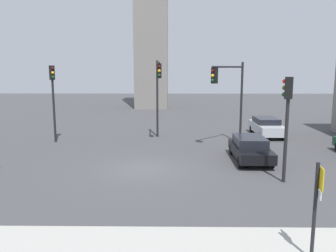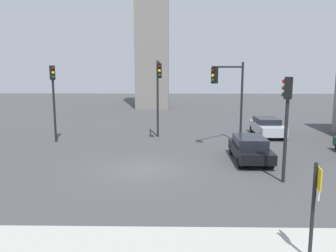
{
  "view_description": "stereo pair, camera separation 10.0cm",
  "coord_description": "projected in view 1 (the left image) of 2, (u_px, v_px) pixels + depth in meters",
  "views": [
    {
      "loc": [
        1.62,
        -17.81,
        5.36
      ],
      "look_at": [
        1.32,
        3.68,
        1.71
      ],
      "focal_mm": 37.03,
      "sensor_mm": 36.0,
      "label": 1
    },
    {
      "loc": [
        1.72,
        -17.81,
        5.36
      ],
      "look_at": [
        1.32,
        3.68,
        1.71
      ],
      "focal_mm": 37.03,
      "sensor_mm": 36.0,
      "label": 2
    }
  ],
  "objects": [
    {
      "name": "car_1",
      "position": [
        267.0,
        126.0,
        27.37
      ],
      "size": [
        1.94,
        4.43,
        1.42
      ],
      "rotation": [
        0.0,
        0.0,
        -1.55
      ],
      "color": "#ADB2B7",
      "rests_on": "ground_plane"
    },
    {
      "name": "traffic_light_4",
      "position": [
        229.0,
        87.0,
        23.26
      ],
      "size": [
        2.53,
        2.57,
        5.73
      ],
      "rotation": [
        0.0,
        0.0,
        -2.35
      ],
      "color": "black",
      "rests_on": "ground_plane"
    },
    {
      "name": "direction_sign",
      "position": [
        316.0,
        201.0,
        9.24
      ],
      "size": [
        0.17,
        0.66,
        2.75
      ],
      "rotation": [
        0.0,
        0.0,
        -0.12
      ],
      "color": "black",
      "rests_on": "ground_plane"
    },
    {
      "name": "skyline_tower",
      "position": [
        151.0,
        13.0,
        44.6
      ],
      "size": [
        4.26,
        4.26,
        24.5
      ],
      "primitive_type": "cube",
      "color": "gray",
      "rests_on": "ground_plane"
    },
    {
      "name": "traffic_light_0",
      "position": [
        158.0,
        84.0,
        25.25
      ],
      "size": [
        0.5,
        2.99,
        5.88
      ],
      "rotation": [
        0.0,
        0.0,
        -1.48
      ],
      "color": "black",
      "rests_on": "ground_plane"
    },
    {
      "name": "ground_plane",
      "position": [
        142.0,
        169.0,
        18.48
      ],
      "size": [
        108.07,
        108.07,
        0.0
      ],
      "primitive_type": "plane",
      "color": "#424244"
    },
    {
      "name": "traffic_light_2",
      "position": [
        53.0,
        90.0,
        24.55
      ],
      "size": [
        0.44,
        0.49,
        5.49
      ],
      "rotation": [
        0.0,
        0.0,
        -0.97
      ],
      "color": "black",
      "rests_on": "ground_plane"
    },
    {
      "name": "car_2",
      "position": [
        250.0,
        148.0,
        20.09
      ],
      "size": [
        1.94,
        4.41,
        1.38
      ],
      "rotation": [
        0.0,
        0.0,
        -1.58
      ],
      "color": "black",
      "rests_on": "ground_plane"
    },
    {
      "name": "traffic_light_3",
      "position": [
        287.0,
        110.0,
        15.84
      ],
      "size": [
        0.49,
        0.43,
        4.94
      ],
      "rotation": [
        0.0,
        0.0,
        2.66
      ],
      "color": "black",
      "rests_on": "ground_plane"
    }
  ]
}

